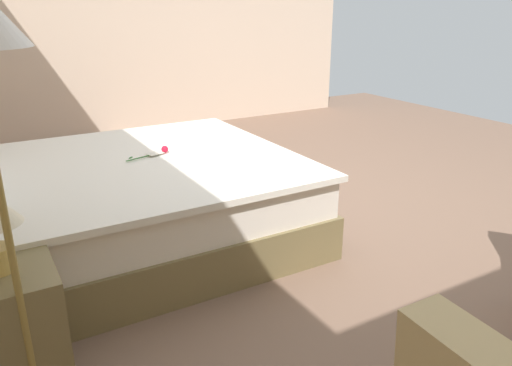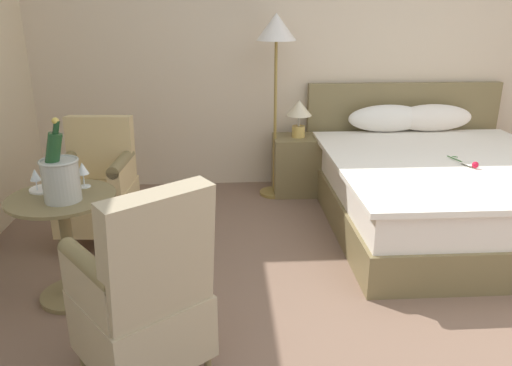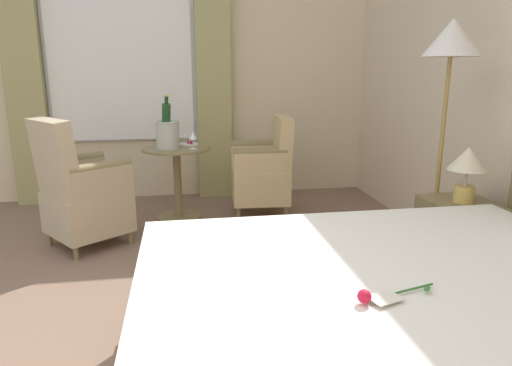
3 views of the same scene
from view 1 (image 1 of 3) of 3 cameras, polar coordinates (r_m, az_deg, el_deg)
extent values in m
plane|color=#7D5F4D|center=(4.01, 7.65, -3.31)|extent=(8.20, 8.20, 0.00)
cube|color=beige|center=(6.70, -10.78, 19.14)|extent=(0.12, 5.34, 3.03)
cube|color=olive|center=(3.53, -13.59, -4.44)|extent=(1.82, 2.14, 0.29)
cube|color=white|center=(3.43, -13.95, -0.31)|extent=(1.77, 2.08, 0.25)
cube|color=white|center=(3.40, -13.19, 2.16)|extent=(1.86, 2.01, 0.04)
cylinder|color=#2D6628|center=(3.44, -12.45, 3.00)|extent=(0.09, 0.30, 0.01)
sphere|color=red|center=(3.52, -10.39, 3.82)|extent=(0.05, 0.05, 0.05)
ellipsoid|color=#33702D|center=(3.41, -14.13, 2.82)|extent=(0.05, 0.05, 0.01)
cube|color=white|center=(3.49, -11.52, 3.35)|extent=(0.11, 0.13, 0.00)
cube|color=olive|center=(2.41, -26.14, -14.75)|extent=(0.46, 0.40, 0.55)
sphere|color=#B7B2A8|center=(2.56, -27.07, -9.60)|extent=(0.02, 0.02, 0.02)
cylinder|color=olive|center=(1.99, -26.20, -7.01)|extent=(0.03, 0.03, 1.41)
camera|label=2|loc=(4.75, 45.36, 16.16)|focal=35.00mm
camera|label=3|loc=(4.84, -9.84, 17.15)|focal=32.00mm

